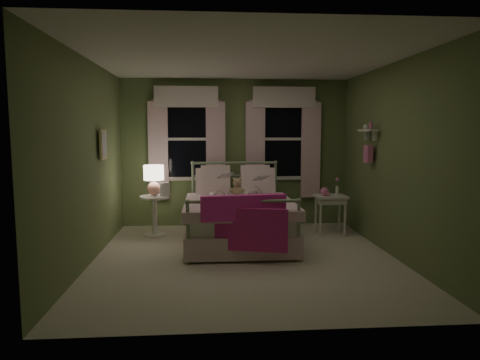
{
  "coord_description": "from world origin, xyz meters",
  "views": [
    {
      "loc": [
        -0.48,
        -5.52,
        1.68
      ],
      "look_at": [
        -0.04,
        0.47,
        1.0
      ],
      "focal_mm": 32.0,
      "sensor_mm": 36.0,
      "label": 1
    }
  ],
  "objects": [
    {
      "name": "nightstand_right",
      "position": [
        1.5,
        1.23,
        0.55
      ],
      "size": [
        0.5,
        0.4,
        0.64
      ],
      "color": "white",
      "rests_on": "ground"
    },
    {
      "name": "child_right",
      "position": [
        0.24,
        1.24,
        0.93
      ],
      "size": [
        0.41,
        0.35,
        0.72
      ],
      "primitive_type": "imported",
      "rotation": [
        0.0,
        0.0,
        2.89
      ],
      "color": "#F7D1DD",
      "rests_on": "bed"
    },
    {
      "name": "child_left",
      "position": [
        -0.32,
        1.24,
        0.98
      ],
      "size": [
        0.34,
        0.28,
        0.81
      ],
      "primitive_type": "imported",
      "rotation": [
        0.0,
        0.0,
        3.47
      ],
      "color": "#F7D1DD",
      "rests_on": "bed"
    },
    {
      "name": "pink_throw",
      "position": [
        -0.04,
        -0.21,
        0.61
      ],
      "size": [
        1.1,
        0.35,
        0.71
      ],
      "color": "#FE31B7",
      "rests_on": "bed"
    },
    {
      "name": "book_right",
      "position": [
        0.24,
        0.99,
        0.92
      ],
      "size": [
        0.22,
        0.17,
        0.26
      ],
      "primitive_type": "imported",
      "rotation": [
        1.22,
        0.0,
        0.35
      ],
      "color": "beige",
      "rests_on": "child_right"
    },
    {
      "name": "pink_toy",
      "position": [
        1.4,
        1.23,
        0.71
      ],
      "size": [
        0.14,
        0.19,
        0.14
      ],
      "color": "pink",
      "rests_on": "nightstand_right"
    },
    {
      "name": "book_left",
      "position": [
        -0.32,
        0.99,
        0.96
      ],
      "size": [
        0.23,
        0.18,
        0.26
      ],
      "primitive_type": "imported",
      "rotation": [
        1.22,
        0.0,
        0.35
      ],
      "color": "beige",
      "rests_on": "child_left"
    },
    {
      "name": "table_lamp",
      "position": [
        -1.36,
        1.36,
        0.95
      ],
      "size": [
        0.32,
        0.32,
        0.49
      ],
      "color": "#DE9183",
      "rests_on": "nightstand_left"
    },
    {
      "name": "bed",
      "position": [
        -0.04,
        0.82,
        0.38
      ],
      "size": [
        1.58,
        2.04,
        1.18
      ],
      "color": "white",
      "rests_on": "ground"
    },
    {
      "name": "framed_picture",
      "position": [
        -1.95,
        0.6,
        1.5
      ],
      "size": [
        0.03,
        0.32,
        0.42
      ],
      "color": "beige",
      "rests_on": "room_shell"
    },
    {
      "name": "room_shell",
      "position": [
        0.0,
        0.0,
        1.3
      ],
      "size": [
        4.2,
        4.2,
        4.2
      ],
      "color": "beige",
      "rests_on": "ground"
    },
    {
      "name": "bud_vase",
      "position": [
        1.62,
        1.28,
        0.79
      ],
      "size": [
        0.06,
        0.06,
        0.28
      ],
      "color": "white",
      "rests_on": "nightstand_right"
    },
    {
      "name": "teddy_bear",
      "position": [
        -0.04,
        1.08,
        0.79
      ],
      "size": [
        0.23,
        0.19,
        0.31
      ],
      "color": "tan",
      "rests_on": "bed"
    },
    {
      "name": "window_right",
      "position": [
        0.85,
        2.03,
        1.62
      ],
      "size": [
        1.34,
        0.13,
        1.96
      ],
      "color": "black",
      "rests_on": "room_shell"
    },
    {
      "name": "window_left",
      "position": [
        -0.85,
        2.03,
        1.62
      ],
      "size": [
        1.34,
        0.13,
        1.96
      ],
      "color": "black",
      "rests_on": "room_shell"
    },
    {
      "name": "nightstand_left",
      "position": [
        -1.36,
        1.36,
        0.42
      ],
      "size": [
        0.46,
        0.46,
        0.65
      ],
      "color": "white",
      "rests_on": "ground"
    },
    {
      "name": "book_nightstand",
      "position": [
        -1.26,
        1.28,
        0.66
      ],
      "size": [
        0.19,
        0.25,
        0.02
      ],
      "primitive_type": "imported",
      "rotation": [
        0.0,
        0.0,
        0.14
      ],
      "color": "beige",
      "rests_on": "nightstand_left"
    },
    {
      "name": "wall_shelf",
      "position": [
        1.9,
        0.7,
        1.52
      ],
      "size": [
        0.15,
        0.5,
        0.6
      ],
      "color": "white",
      "rests_on": "room_shell"
    }
  ]
}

